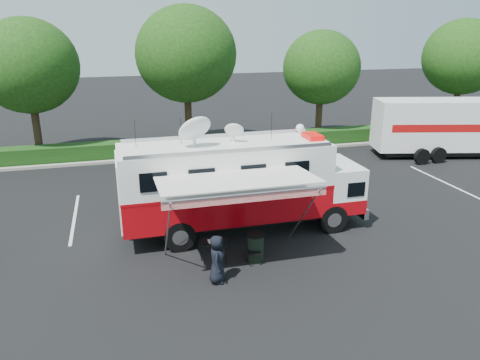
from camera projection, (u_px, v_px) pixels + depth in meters
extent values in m
plane|color=black|center=(243.00, 230.00, 18.41)|extent=(120.00, 120.00, 0.00)
cube|color=#9E998E|center=(257.00, 151.00, 29.45)|extent=(60.00, 0.35, 0.15)
cube|color=black|center=(253.00, 141.00, 30.14)|extent=(60.00, 1.20, 1.00)
cylinder|color=black|center=(36.00, 123.00, 27.37)|extent=(0.44, 0.44, 4.40)
ellipsoid|color=#14380F|center=(28.00, 66.00, 26.34)|extent=(5.63, 5.63, 5.35)
cylinder|color=black|center=(188.00, 112.00, 29.55)|extent=(0.44, 0.44, 4.80)
ellipsoid|color=#14380F|center=(186.00, 54.00, 28.42)|extent=(6.14, 6.14, 5.84)
cylinder|color=black|center=(319.00, 112.00, 31.92)|extent=(0.44, 0.44, 4.00)
ellipsoid|color=#14380F|center=(321.00, 67.00, 30.98)|extent=(5.12, 5.12, 4.86)
cylinder|color=black|center=(456.00, 102.00, 34.59)|extent=(0.44, 0.44, 4.40)
ellipsoid|color=#14380F|center=(463.00, 57.00, 33.56)|extent=(5.63, 5.63, 5.35)
cube|color=silver|center=(75.00, 218.00, 19.54)|extent=(0.12, 5.50, 0.01)
cube|color=silver|center=(215.00, 204.00, 21.03)|extent=(0.12, 5.50, 0.01)
cube|color=silver|center=(336.00, 192.00, 22.53)|extent=(0.12, 5.50, 0.01)
cube|color=silver|center=(443.00, 182.00, 24.02)|extent=(0.12, 5.50, 0.01)
cube|color=black|center=(243.00, 216.00, 18.23)|extent=(8.78, 1.43, 0.31)
cylinder|color=black|center=(333.00, 219.00, 18.02)|extent=(1.12, 0.33, 1.12)
cylinder|color=black|center=(309.00, 199.00, 20.08)|extent=(1.12, 0.33, 1.12)
cylinder|color=black|center=(180.00, 236.00, 16.55)|extent=(1.12, 0.33, 1.12)
cylinder|color=black|center=(172.00, 213.00, 18.60)|extent=(1.12, 0.33, 1.12)
cube|color=silver|center=(351.00, 204.00, 19.37)|extent=(0.20, 2.55, 0.41)
cube|color=white|center=(336.00, 183.00, 18.88)|extent=(1.43, 2.55, 1.74)
cube|color=#A8060D|center=(335.00, 197.00, 19.07)|extent=(1.45, 2.57, 0.56)
cube|color=black|center=(351.00, 175.00, 18.94)|extent=(0.12, 2.25, 0.71)
cube|color=#A8060D|center=(225.00, 200.00, 17.81)|extent=(7.76, 2.55, 1.22)
cube|color=#A8060D|center=(225.00, 185.00, 17.62)|extent=(7.78, 2.57, 0.10)
cube|color=white|center=(225.00, 165.00, 17.38)|extent=(7.76, 2.55, 1.43)
cube|color=white|center=(225.00, 145.00, 17.14)|extent=(7.76, 2.55, 0.08)
cube|color=#CC0505|center=(313.00, 136.00, 17.96)|extent=(0.56, 0.97, 0.16)
sphere|color=white|center=(300.00, 128.00, 18.83)|extent=(0.35, 0.35, 0.35)
ellipsoid|color=white|center=(195.00, 129.00, 16.49)|extent=(1.22, 1.22, 0.37)
ellipsoid|color=white|center=(234.00, 130.00, 17.26)|extent=(0.71, 0.71, 0.20)
cylinder|color=black|center=(135.00, 134.00, 16.56)|extent=(0.02, 0.02, 1.02)
cylinder|color=black|center=(181.00, 132.00, 16.97)|extent=(0.02, 0.02, 1.02)
cylinder|color=black|center=(272.00, 126.00, 17.83)|extent=(0.02, 0.02, 1.02)
cube|color=silver|center=(237.00, 180.00, 14.96)|extent=(5.10, 2.45, 0.21)
cube|color=red|center=(247.00, 198.00, 13.91)|extent=(5.10, 0.04, 0.29)
cylinder|color=#B2B2B7|center=(248.00, 194.00, 13.86)|extent=(5.10, 0.07, 0.07)
cylinder|color=#B2B2B7|center=(167.00, 231.00, 14.79)|extent=(0.05, 2.64, 2.94)
cylinder|color=#B2B2B7|center=(303.00, 217.00, 15.94)|extent=(0.05, 2.64, 2.94)
imported|color=black|center=(218.00, 282.00, 14.69)|extent=(0.71, 0.88, 1.57)
cube|color=black|center=(213.00, 242.00, 15.60)|extent=(1.11, 0.95, 0.04)
cylinder|color=black|center=(204.00, 257.00, 15.41)|extent=(0.02, 0.02, 0.77)
cylinder|color=black|center=(201.00, 251.00, 15.85)|extent=(0.02, 0.02, 0.77)
cylinder|color=black|center=(226.00, 255.00, 15.60)|extent=(0.02, 0.02, 0.77)
cylinder|color=black|center=(223.00, 248.00, 16.04)|extent=(0.02, 0.02, 0.77)
cube|color=silver|center=(212.00, 241.00, 15.63)|extent=(0.24, 0.33, 0.01)
cube|color=black|center=(254.00, 252.00, 15.66)|extent=(0.52, 0.52, 0.04)
cube|color=black|center=(252.00, 242.00, 15.79)|extent=(0.44, 0.13, 0.49)
cylinder|color=black|center=(251.00, 261.00, 15.53)|extent=(0.02, 0.02, 0.44)
cylinder|color=black|center=(248.00, 256.00, 15.85)|extent=(0.02, 0.02, 0.44)
cylinder|color=black|center=(261.00, 259.00, 15.62)|extent=(0.02, 0.02, 0.44)
cylinder|color=black|center=(258.00, 255.00, 15.94)|extent=(0.02, 0.02, 0.44)
cylinder|color=black|center=(255.00, 247.00, 15.95)|extent=(0.58, 0.58, 0.90)
cylinder|color=black|center=(255.00, 235.00, 15.80)|extent=(0.63, 0.63, 0.04)
cube|color=white|center=(468.00, 124.00, 28.23)|extent=(11.33, 4.90, 2.96)
cube|color=black|center=(464.00, 150.00, 28.74)|extent=(10.36, 4.41, 0.28)
cylinder|color=black|center=(422.00, 157.00, 26.85)|extent=(0.92, 0.28, 0.92)
cylinder|color=black|center=(401.00, 148.00, 28.71)|extent=(0.92, 0.28, 0.92)
cylinder|color=black|center=(439.00, 155.00, 27.12)|extent=(0.92, 0.28, 0.92)
cylinder|color=black|center=(417.00, 147.00, 28.98)|extent=(0.92, 0.28, 0.92)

